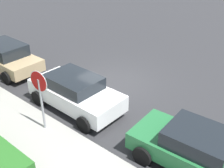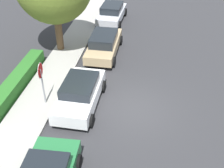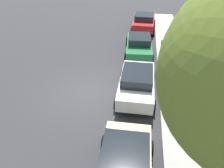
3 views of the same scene
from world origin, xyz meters
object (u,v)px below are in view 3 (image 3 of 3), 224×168
Objects in this scene: parked_car_green at (139,44)px; parked_car_red at (144,22)px; parked_car_white at (137,82)px; stop_sign at (174,67)px; fire_hydrant at (162,44)px.

parked_car_green is 1.09× the size of parked_car_red.
parked_car_green is (-5.24, -0.09, -0.05)m from parked_car_white.
stop_sign reaches higher than parked_car_white.
stop_sign is 5.42m from parked_car_green.
parked_car_red reaches higher than parked_car_green.
fire_hydrant is at bearing 124.70° from parked_car_green.
stop_sign is 0.62× the size of parked_car_red.
parked_car_green is 5.94× the size of fire_hydrant.
parked_car_red is (-10.48, 0.14, 0.01)m from parked_car_white.
stop_sign is 3.38× the size of fire_hydrant.
fire_hydrant is (-1.22, 1.76, -0.34)m from parked_car_green.
parked_car_white is at bearing -14.43° from fire_hydrant.
parked_car_white is (0.24, -1.77, -0.91)m from stop_sign.
parked_car_white is 6.68m from fire_hydrant.
stop_sign is at bearing 9.03° from parked_car_red.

